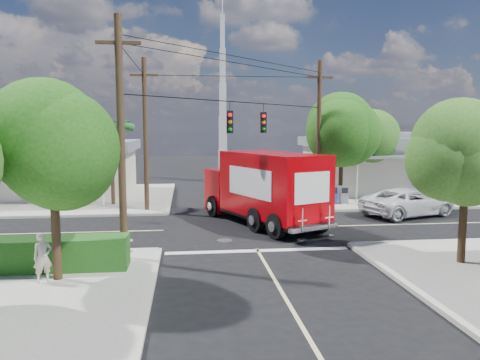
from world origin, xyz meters
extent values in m
plane|color=black|center=(0.00, 0.00, 0.00)|extent=(120.00, 120.00, 0.00)
cube|color=#9C978D|center=(11.00, 11.00, 0.07)|extent=(14.00, 14.00, 0.14)
cube|color=#BAB5A5|center=(4.00, 11.00, 0.07)|extent=(0.25, 14.00, 0.14)
cube|color=#BAB5A5|center=(11.00, 4.00, 0.07)|extent=(14.00, 0.25, 0.14)
cube|color=#9C978D|center=(-11.00, 11.00, 0.07)|extent=(14.00, 14.00, 0.14)
cube|color=#BAB5A5|center=(-4.00, 11.00, 0.07)|extent=(0.25, 14.00, 0.14)
cube|color=#BAB5A5|center=(-11.00, 4.00, 0.07)|extent=(14.00, 0.25, 0.14)
cube|color=#BAB5A5|center=(4.00, -11.00, 0.07)|extent=(0.25, 14.00, 0.14)
cube|color=#BAB5A5|center=(-4.00, -11.00, 0.07)|extent=(0.25, 14.00, 0.14)
cube|color=beige|center=(0.00, 10.00, 0.01)|extent=(0.12, 12.00, 0.01)
cube|color=beige|center=(0.00, -10.00, 0.01)|extent=(0.12, 12.00, 0.01)
cube|color=beige|center=(10.00, 0.00, 0.01)|extent=(12.00, 0.12, 0.01)
cube|color=beige|center=(-10.00, 0.00, 0.01)|extent=(12.00, 0.12, 0.01)
cube|color=silver|center=(0.00, -4.30, 0.01)|extent=(7.50, 0.40, 0.01)
cube|color=silver|center=(12.50, 12.00, 1.84)|extent=(11.00, 8.00, 3.40)
cube|color=gray|center=(12.50, 12.00, 3.89)|extent=(11.80, 8.80, 0.70)
cube|color=gray|center=(12.50, 12.00, 4.39)|extent=(6.05, 4.40, 0.50)
cube|color=gray|center=(12.50, 7.10, 3.04)|extent=(9.90, 1.80, 0.15)
cylinder|color=silver|center=(8.10, 6.30, 1.59)|extent=(0.12, 0.12, 2.90)
cube|color=beige|center=(-12.00, 12.50, 1.74)|extent=(10.00, 8.00, 3.20)
cube|color=gray|center=(-12.00, 12.50, 3.69)|extent=(10.80, 8.80, 0.70)
cube|color=gray|center=(-12.00, 12.50, 4.19)|extent=(5.50, 4.40, 0.50)
cube|color=gray|center=(-12.00, 7.60, 2.84)|extent=(9.00, 1.80, 0.15)
cylinder|color=silver|center=(-8.00, 6.80, 1.49)|extent=(0.12, 0.12, 2.70)
cube|color=silver|center=(0.50, 20.00, 1.50)|extent=(0.80, 0.80, 3.00)
cube|color=silver|center=(0.50, 20.00, 4.50)|extent=(0.70, 0.70, 3.00)
cube|color=silver|center=(0.50, 20.00, 7.50)|extent=(0.60, 0.60, 3.00)
cube|color=silver|center=(0.50, 20.00, 10.50)|extent=(0.50, 0.50, 3.00)
cube|color=silver|center=(0.50, 20.00, 13.50)|extent=(0.40, 0.40, 3.00)
cylinder|color=silver|center=(0.50, 20.00, 16.00)|extent=(0.10, 0.10, 2.00)
cylinder|color=#422D1C|center=(-7.00, -7.50, 2.00)|extent=(0.28, 0.28, 3.71)
sphere|color=#194C12|center=(-7.00, -7.50, 4.32)|extent=(3.71, 3.71, 3.71)
sphere|color=#194C12|center=(-7.40, -7.30, 4.55)|extent=(3.02, 3.02, 3.02)
sphere|color=#194C12|center=(-6.65, -7.80, 4.20)|extent=(3.25, 3.25, 3.25)
cylinder|color=#422D1C|center=(7.20, 6.80, 2.19)|extent=(0.28, 0.28, 4.10)
sphere|color=#194C12|center=(7.20, 6.80, 4.75)|extent=(4.10, 4.10, 4.10)
sphere|color=#194C12|center=(6.80, 7.00, 5.00)|extent=(3.33, 3.33, 3.33)
sphere|color=#194C12|center=(7.55, 6.50, 4.62)|extent=(3.58, 3.58, 3.58)
cylinder|color=#422D1C|center=(9.80, 9.00, 1.93)|extent=(0.28, 0.28, 3.58)
sphere|color=#2B5F17|center=(9.80, 9.00, 4.17)|extent=(3.58, 3.58, 3.58)
sphere|color=#2B5F17|center=(9.40, 9.20, 4.40)|extent=(2.91, 2.91, 2.91)
sphere|color=#2B5F17|center=(10.15, 8.70, 4.06)|extent=(3.14, 3.14, 3.14)
cylinder|color=#422D1C|center=(7.00, -7.20, 1.87)|extent=(0.28, 0.28, 3.46)
sphere|color=#2B5F17|center=(7.00, -7.20, 4.03)|extent=(3.46, 3.46, 3.46)
sphere|color=#2B5F17|center=(6.60, -7.00, 4.24)|extent=(2.81, 2.81, 2.81)
cylinder|color=#422D1C|center=(-7.50, 7.50, 2.64)|extent=(0.24, 0.24, 5.00)
cone|color=#23642B|center=(-6.60, 7.50, 5.24)|extent=(0.50, 2.06, 0.98)
cone|color=#23642B|center=(-6.94, 8.20, 5.24)|extent=(1.92, 1.68, 0.98)
cone|color=#23642B|center=(-7.70, 8.38, 5.24)|extent=(2.12, 0.95, 0.98)
cone|color=#23642B|center=(-8.31, 7.89, 5.24)|extent=(1.34, 2.07, 0.98)
cone|color=#23642B|center=(-8.31, 7.11, 5.24)|extent=(1.34, 2.07, 0.98)
cone|color=#23642B|center=(-7.70, 6.62, 5.24)|extent=(2.12, 0.95, 0.98)
cone|color=#23642B|center=(-6.94, 6.80, 5.24)|extent=(1.92, 1.68, 0.98)
cylinder|color=#422D1C|center=(-9.50, 9.00, 2.44)|extent=(0.24, 0.24, 4.60)
cone|color=#23642B|center=(-8.60, 9.00, 4.84)|extent=(0.50, 2.06, 0.98)
cone|color=#23642B|center=(-8.94, 9.70, 4.84)|extent=(1.92, 1.68, 0.98)
cone|color=#23642B|center=(-9.70, 9.88, 4.84)|extent=(2.12, 0.95, 0.98)
cone|color=#23642B|center=(-10.31, 9.39, 4.84)|extent=(1.34, 2.07, 0.98)
cone|color=#23642B|center=(-10.31, 8.61, 4.84)|extent=(1.34, 2.07, 0.98)
cone|color=#23642B|center=(-9.70, 8.12, 4.84)|extent=(2.12, 0.95, 0.98)
cone|color=#23642B|center=(-8.94, 8.30, 4.84)|extent=(1.92, 1.68, 0.98)
cylinder|color=#473321|center=(-5.20, -5.20, 4.50)|extent=(0.28, 0.28, 9.00)
cube|color=#473321|center=(-5.20, -5.20, 8.00)|extent=(1.60, 0.12, 0.12)
cylinder|color=#473321|center=(5.20, 5.20, 4.50)|extent=(0.28, 0.28, 9.00)
cube|color=#473321|center=(5.20, 5.20, 8.00)|extent=(1.60, 0.12, 0.12)
cylinder|color=#473321|center=(-5.20, 5.20, 4.50)|extent=(0.28, 0.28, 9.00)
cube|color=#473321|center=(-5.20, 5.20, 8.00)|extent=(1.60, 0.12, 0.12)
cylinder|color=black|center=(0.00, 0.00, 6.20)|extent=(10.43, 10.43, 0.04)
cube|color=black|center=(-0.80, -0.80, 5.25)|extent=(0.30, 0.24, 1.05)
sphere|color=red|center=(-0.80, -0.94, 5.58)|extent=(0.20, 0.20, 0.20)
cube|color=black|center=(1.10, 1.10, 5.25)|extent=(0.30, 0.24, 1.05)
sphere|color=red|center=(1.10, 0.96, 5.58)|extent=(0.20, 0.20, 0.20)
cube|color=silver|center=(-7.80, -5.60, 0.49)|extent=(5.94, 0.05, 0.08)
cube|color=silver|center=(-7.80, -5.60, 0.89)|extent=(5.94, 0.05, 0.08)
cube|color=silver|center=(-5.00, -5.60, 0.64)|extent=(0.09, 0.06, 1.00)
cube|color=#184614|center=(-8.00, -6.40, 0.69)|extent=(6.20, 1.20, 1.10)
cube|color=#A22017|center=(5.80, 6.20, 0.69)|extent=(0.50, 0.50, 1.10)
cube|color=#1C4092|center=(6.50, 6.20, 0.69)|extent=(0.50, 0.50, 1.10)
cube|color=slate|center=(7.20, 6.20, 0.69)|extent=(0.50, 0.50, 1.10)
cube|color=black|center=(1.02, 0.94, 0.59)|extent=(5.58, 8.64, 0.27)
cube|color=#A60006|center=(-0.28, 3.93, 1.45)|extent=(3.08, 2.69, 2.36)
cube|color=black|center=(-0.58, 4.62, 1.87)|extent=(2.17, 1.14, 1.02)
cube|color=silver|center=(-0.66, 4.82, 0.70)|extent=(2.31, 1.10, 0.37)
cube|color=#A60006|center=(1.40, 0.05, 2.20)|extent=(4.93, 6.76, 3.11)
cube|color=white|center=(2.65, 0.59, 2.36)|extent=(1.55, 3.55, 1.39)
cube|color=white|center=(0.15, -0.49, 2.36)|extent=(1.55, 3.55, 1.39)
cube|color=white|center=(2.64, -2.82, 2.36)|extent=(1.78, 0.79, 1.39)
cube|color=silver|center=(2.70, -2.95, 0.59)|extent=(2.46, 1.27, 0.19)
cube|color=silver|center=(2.07, -3.37, 1.02)|extent=(0.47, 0.25, 1.07)
cube|color=silver|center=(3.44, -2.78, 1.02)|extent=(0.47, 0.25, 1.07)
cylinder|color=black|center=(-1.35, 3.30, 0.59)|extent=(0.78, 1.22, 1.18)
cylinder|color=black|center=(0.91, 4.27, 0.59)|extent=(0.78, 1.22, 1.18)
cylinder|color=black|center=(1.12, -2.40, 0.59)|extent=(0.78, 1.22, 1.18)
cylinder|color=black|center=(3.38, -1.42, 0.59)|extent=(0.78, 1.22, 1.18)
imported|color=silver|center=(9.65, 2.27, 0.78)|extent=(6.13, 4.31, 1.55)
imported|color=#BDB19E|center=(-7.37, -7.75, 0.93)|extent=(0.69, 0.61, 1.58)
camera|label=1|loc=(-2.84, -22.67, 4.99)|focal=35.00mm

